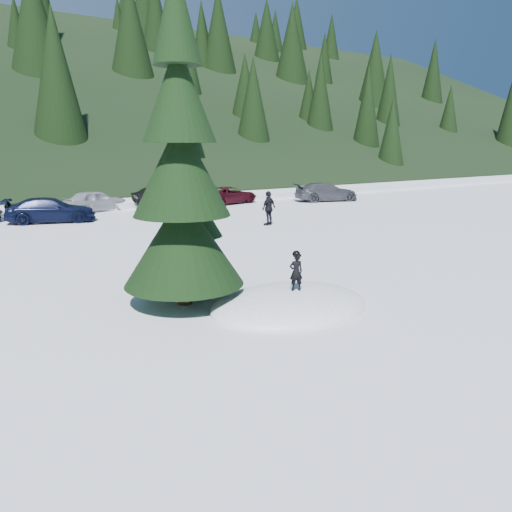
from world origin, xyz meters
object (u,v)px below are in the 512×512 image
adult_2 (201,208)px  car_3 (51,210)px  spruce_tall (181,181)px  adult_0 (197,213)px  car_5 (165,197)px  car_7 (326,192)px  adult_1 (269,208)px  car_4 (95,201)px  spruce_short (193,218)px  car_6 (229,195)px  child_skier (296,272)px

adult_2 → car_3: adult_2 is taller
spruce_tall → adult_0: (5.77, 10.50, -2.47)m
adult_2 → car_5: adult_2 is taller
car_5 → car_7: (11.76, -3.20, -0.03)m
spruce_tall → adult_1: bearing=45.3°
adult_0 → car_4: bearing=-130.7°
spruce_tall → spruce_short: bearing=54.5°
spruce_short → adult_2: 12.97m
adult_1 → car_6: adult_1 is taller
spruce_short → adult_0: (4.77, 9.10, -1.26)m
spruce_tall → child_skier: spruce_tall is taller
spruce_short → adult_1: bearing=44.0°
spruce_short → car_7: spruce_short is taller
car_6 → car_3: bearing=88.6°
car_3 → car_7: (19.78, -0.48, 0.01)m
adult_2 → car_7: bearing=-140.0°
adult_2 → car_7: 13.45m
car_4 → car_6: bearing=-112.5°
car_5 → adult_0: bearing=169.9°
adult_1 → car_5: (-1.45, 10.24, -0.19)m
spruce_tall → car_3: bearing=89.4°
child_skier → adult_1: size_ratio=0.55×
car_3 → car_5: (8.01, 2.72, 0.04)m
car_5 → car_3: bearing=112.9°
car_5 → car_7: size_ratio=0.91×
adult_1 → car_3: size_ratio=0.39×
adult_0 → car_5: adult_0 is taller
adult_0 → car_4: adult_0 is taller
adult_1 → car_5: adult_1 is taller
child_skier → adult_0: size_ratio=0.59×
spruce_short → child_skier: size_ratio=5.36×
spruce_tall → adult_2: size_ratio=5.50×
child_skier → car_6: bearing=-98.2°
car_5 → car_4: bearing=87.4°
adult_0 → car_3: adult_0 is taller
spruce_tall → car_5: 21.77m
spruce_tall → car_3: (0.17, 17.28, -2.64)m
adult_1 → child_skier: bearing=38.7°
child_skier → adult_0: 12.94m
car_4 → car_7: 16.79m
spruce_tall → adult_2: spruce_tall is taller
spruce_short → car_5: spruce_short is taller
child_skier → adult_1: (7.36, 11.71, -0.07)m
spruce_tall → car_5: size_ratio=1.96×
car_7 → adult_2: bearing=126.1°
adult_2 → car_7: adult_2 is taller
adult_1 → car_4: size_ratio=0.45×
adult_2 → car_6: adult_2 is taller
adult_1 → car_6: size_ratio=0.41×
child_skier → adult_0: (3.49, 12.46, -0.13)m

